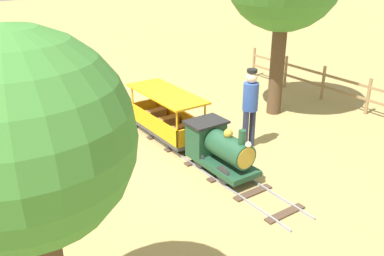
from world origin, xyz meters
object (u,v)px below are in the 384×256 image
(locomotive, at_px, (219,147))
(park_bench, at_px, (68,174))
(conductor_person, at_px, (250,102))
(passenger_car, at_px, (167,119))
(oak_tree_far, at_px, (24,146))

(locomotive, xyz_separation_m, park_bench, (2.48, -0.71, -0.07))
(locomotive, distance_m, conductor_person, 1.28)
(locomotive, relative_size, passenger_car, 0.72)
(park_bench, bearing_deg, oak_tree_far, 68.70)
(conductor_person, bearing_deg, passenger_car, -49.86)
(passenger_car, relative_size, oak_tree_far, 0.62)
(locomotive, xyz_separation_m, passenger_car, (0.00, -1.76, -0.06))
(locomotive, bearing_deg, park_bench, -15.92)
(conductor_person, height_order, park_bench, conductor_person)
(passenger_car, distance_m, oak_tree_far, 5.59)
(conductor_person, relative_size, oak_tree_far, 0.50)
(conductor_person, bearing_deg, park_bench, -4.25)
(passenger_car, bearing_deg, conductor_person, 130.14)
(oak_tree_far, bearing_deg, conductor_person, -151.53)
(locomotive, bearing_deg, conductor_person, -158.32)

